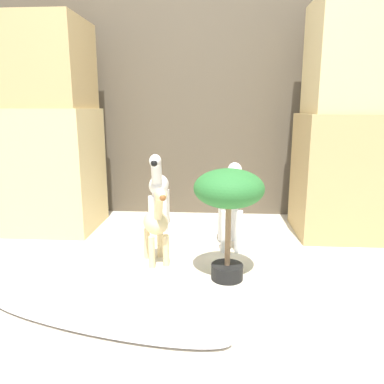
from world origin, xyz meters
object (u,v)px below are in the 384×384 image
Objects in this scene: giraffe_figurine at (156,223)px; surfboard at (96,317)px; zebra_right at (231,200)px; potted_palm_front at (229,196)px; zebra_left at (158,187)px.

giraffe_figurine reaches higher than surfboard.
zebra_right is 0.55m from giraffe_figurine.
potted_palm_front is 0.88m from surfboard.
surfboard is at bearing -142.00° from potted_palm_front.
giraffe_figurine is at bearing -82.26° from zebra_left.
potted_palm_front is at bearing -58.98° from zebra_left.
surfboard is (-0.08, -1.32, -0.32)m from zebra_left.
giraffe_figurine is (0.09, -0.67, -0.08)m from zebra_left.
zebra_right is at bearing -34.56° from zebra_left.
giraffe_figurine is at bearing -147.20° from zebra_right.
zebra_left is (-0.55, 0.38, 0.00)m from zebra_right.
zebra_left is at bearing 97.74° from giraffe_figurine.
surfboard is (-0.17, -0.65, -0.24)m from giraffe_figurine.
zebra_right is 0.50m from potted_palm_front.
zebra_left is 0.68m from giraffe_figurine.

